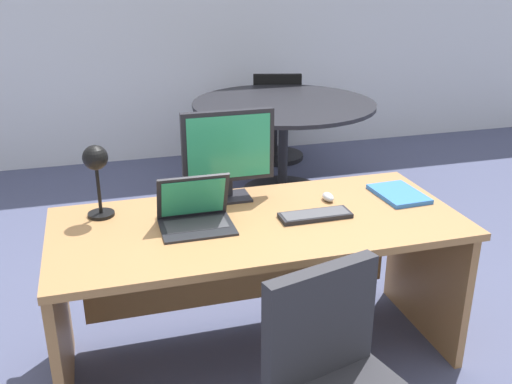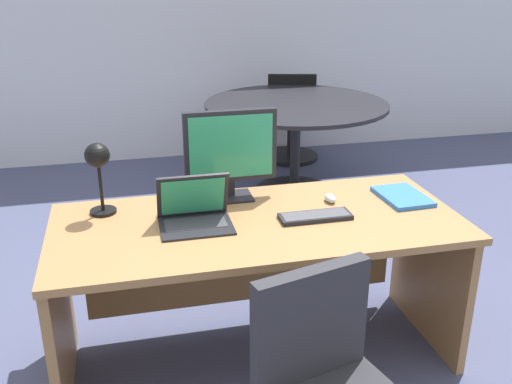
{
  "view_description": "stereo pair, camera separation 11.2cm",
  "coord_description": "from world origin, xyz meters",
  "px_view_note": "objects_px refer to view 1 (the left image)",
  "views": [
    {
      "loc": [
        -0.66,
        -2.25,
        1.8
      ],
      "look_at": [
        0.0,
        0.04,
        0.85
      ],
      "focal_mm": 40.57,
      "sensor_mm": 36.0,
      "label": 1
    },
    {
      "loc": [
        -0.55,
        -2.28,
        1.8
      ],
      "look_at": [
        0.0,
        0.04,
        0.85
      ],
      "focal_mm": 40.57,
      "sensor_mm": 36.0,
      "label": 2
    }
  ],
  "objects_px": {
    "mouse": "(328,197)",
    "monitor": "(228,150)",
    "laptop": "(195,210)",
    "book": "(399,194)",
    "desk_lamp": "(96,167)",
    "desk": "(255,256)",
    "keyboard": "(315,215)",
    "meeting_chair_near": "(276,125)",
    "meeting_table": "(283,125)"
  },
  "relations": [
    {
      "from": "mouse",
      "to": "meeting_chair_near",
      "type": "xyz_separation_m",
      "value": [
        0.63,
        2.76,
        -0.4
      ]
    },
    {
      "from": "laptop",
      "to": "keyboard",
      "type": "relative_size",
      "value": 0.96
    },
    {
      "from": "mouse",
      "to": "monitor",
      "type": "bearing_deg",
      "value": 160.83
    },
    {
      "from": "laptop",
      "to": "meeting_table",
      "type": "height_order",
      "value": "laptop"
    },
    {
      "from": "desk",
      "to": "mouse",
      "type": "relative_size",
      "value": 21.13
    },
    {
      "from": "desk_lamp",
      "to": "laptop",
      "type": "bearing_deg",
      "value": -24.87
    },
    {
      "from": "meeting_chair_near",
      "to": "desk_lamp",
      "type": "bearing_deg",
      "value": -122.35
    },
    {
      "from": "desk_lamp",
      "to": "meeting_chair_near",
      "type": "height_order",
      "value": "desk_lamp"
    },
    {
      "from": "meeting_table",
      "to": "meeting_chair_near",
      "type": "height_order",
      "value": "meeting_chair_near"
    },
    {
      "from": "desk",
      "to": "desk_lamp",
      "type": "distance_m",
      "value": 0.83
    },
    {
      "from": "monitor",
      "to": "meeting_chair_near",
      "type": "height_order",
      "value": "monitor"
    },
    {
      "from": "desk",
      "to": "laptop",
      "type": "height_order",
      "value": "laptop"
    },
    {
      "from": "meeting_chair_near",
      "to": "meeting_table",
      "type": "bearing_deg",
      "value": -104.03
    },
    {
      "from": "laptop",
      "to": "book",
      "type": "bearing_deg",
      "value": 2.68
    },
    {
      "from": "desk",
      "to": "book",
      "type": "relative_size",
      "value": 6.09
    },
    {
      "from": "desk",
      "to": "meeting_chair_near",
      "type": "height_order",
      "value": "meeting_chair_near"
    },
    {
      "from": "book",
      "to": "meeting_table",
      "type": "height_order",
      "value": "meeting_table"
    },
    {
      "from": "desk_lamp",
      "to": "meeting_table",
      "type": "xyz_separation_m",
      "value": [
        1.47,
        1.8,
        -0.38
      ]
    },
    {
      "from": "book",
      "to": "meeting_table",
      "type": "relative_size",
      "value": 0.21
    },
    {
      "from": "desk_lamp",
      "to": "book",
      "type": "relative_size",
      "value": 1.14
    },
    {
      "from": "laptop",
      "to": "meeting_chair_near",
      "type": "xyz_separation_m",
      "value": [
        1.29,
        2.84,
        -0.45
      ]
    },
    {
      "from": "mouse",
      "to": "book",
      "type": "distance_m",
      "value": 0.36
    },
    {
      "from": "meeting_table",
      "to": "desk",
      "type": "bearing_deg",
      "value": -112.1
    },
    {
      "from": "monitor",
      "to": "meeting_chair_near",
      "type": "relative_size",
      "value": 0.51
    },
    {
      "from": "desk",
      "to": "book",
      "type": "distance_m",
      "value": 0.78
    },
    {
      "from": "laptop",
      "to": "mouse",
      "type": "relative_size",
      "value": 3.64
    },
    {
      "from": "laptop",
      "to": "book",
      "type": "xyz_separation_m",
      "value": [
        1.02,
        0.05,
        -0.06
      ]
    },
    {
      "from": "monitor",
      "to": "desk_lamp",
      "type": "xyz_separation_m",
      "value": [
        -0.61,
        -0.06,
        -0.0
      ]
    },
    {
      "from": "desk_lamp",
      "to": "meeting_chair_near",
      "type": "relative_size",
      "value": 0.4
    },
    {
      "from": "desk",
      "to": "desk_lamp",
      "type": "xyz_separation_m",
      "value": [
        -0.67,
        0.17,
        0.45
      ]
    },
    {
      "from": "keyboard",
      "to": "book",
      "type": "distance_m",
      "value": 0.51
    },
    {
      "from": "laptop",
      "to": "book",
      "type": "relative_size",
      "value": 1.05
    },
    {
      "from": "book",
      "to": "meeting_chair_near",
      "type": "xyz_separation_m",
      "value": [
        0.27,
        2.8,
        -0.39
      ]
    },
    {
      "from": "mouse",
      "to": "book",
      "type": "xyz_separation_m",
      "value": [
        0.36,
        -0.04,
        -0.01
      ]
    },
    {
      "from": "mouse",
      "to": "desk",
      "type": "bearing_deg",
      "value": -169.12
    },
    {
      "from": "book",
      "to": "meeting_chair_near",
      "type": "bearing_deg",
      "value": 84.5
    },
    {
      "from": "keyboard",
      "to": "meeting_chair_near",
      "type": "xyz_separation_m",
      "value": [
        0.76,
        2.92,
        -0.39
      ]
    },
    {
      "from": "desk_lamp",
      "to": "book",
      "type": "distance_m",
      "value": 1.44
    },
    {
      "from": "desk",
      "to": "monitor",
      "type": "bearing_deg",
      "value": 105.85
    },
    {
      "from": "desk",
      "to": "monitor",
      "type": "xyz_separation_m",
      "value": [
        -0.07,
        0.23,
        0.46
      ]
    },
    {
      "from": "meeting_table",
      "to": "meeting_chair_near",
      "type": "relative_size",
      "value": 1.68
    },
    {
      "from": "laptop",
      "to": "desk_lamp",
      "type": "bearing_deg",
      "value": 155.13
    },
    {
      "from": "laptop",
      "to": "keyboard",
      "type": "distance_m",
      "value": 0.54
    },
    {
      "from": "keyboard",
      "to": "meeting_table",
      "type": "height_order",
      "value": "meeting_table"
    },
    {
      "from": "monitor",
      "to": "book",
      "type": "xyz_separation_m",
      "value": [
        0.81,
        -0.2,
        -0.24
      ]
    },
    {
      "from": "monitor",
      "to": "desk_lamp",
      "type": "relative_size",
      "value": 1.29
    },
    {
      "from": "desk",
      "to": "book",
      "type": "xyz_separation_m",
      "value": [
        0.74,
        0.03,
        0.22
      ]
    },
    {
      "from": "laptop",
      "to": "meeting_table",
      "type": "distance_m",
      "value": 2.26
    },
    {
      "from": "mouse",
      "to": "meeting_table",
      "type": "height_order",
      "value": "meeting_table"
    },
    {
      "from": "desk",
      "to": "monitor",
      "type": "relative_size",
      "value": 4.13
    }
  ]
}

